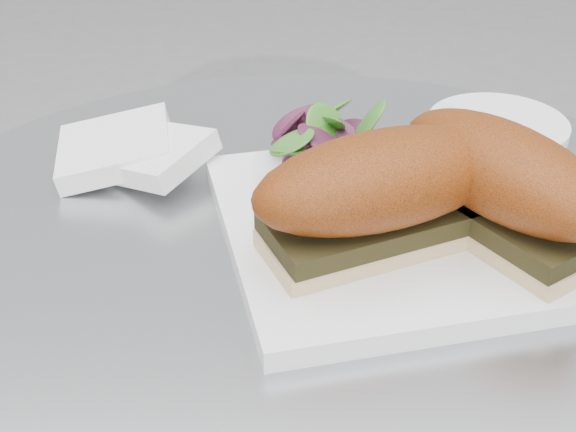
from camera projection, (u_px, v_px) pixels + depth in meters
name	position (u px, v px, depth m)	size (l,w,h in m)	color
plate	(394.00, 226.00, 0.58)	(0.24, 0.24, 0.02)	white
sandwich_left	(382.00, 190.00, 0.53)	(0.20, 0.15, 0.08)	tan
sandwich_right	(501.00, 182.00, 0.54)	(0.16, 0.19, 0.08)	tan
salad	(337.00, 144.00, 0.62)	(0.11, 0.11, 0.05)	#477D29
napkin	(138.00, 162.00, 0.67)	(0.12, 0.12, 0.02)	white
saucer	(498.00, 126.00, 0.73)	(0.13, 0.13, 0.01)	white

